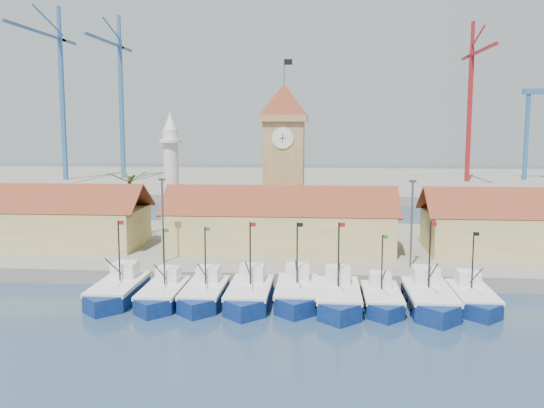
# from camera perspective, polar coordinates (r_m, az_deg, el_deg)

# --- Properties ---
(ground) EXTENTS (400.00, 400.00, 0.00)m
(ground) POSITION_cam_1_polar(r_m,az_deg,el_deg) (52.95, -0.65, -10.23)
(ground) COLOR #1C2C4A
(ground) RESTS_ON ground
(quay) EXTENTS (140.00, 32.00, 1.50)m
(quay) POSITION_cam_1_polar(r_m,az_deg,el_deg) (75.95, 1.02, -4.20)
(quay) COLOR gray
(quay) RESTS_ON ground
(terminal) EXTENTS (240.00, 80.00, 2.00)m
(terminal) POSITION_cam_1_polar(r_m,az_deg,el_deg) (161.01, 2.95, 2.07)
(terminal) COLOR gray
(terminal) RESTS_ON ground
(boat_0) EXTENTS (3.75, 10.26, 7.77)m
(boat_0) POSITION_cam_1_polar(r_m,az_deg,el_deg) (58.14, -14.38, -8.03)
(boat_0) COLOR navy
(boat_0) RESTS_ON ground
(boat_1) EXTENTS (3.45, 9.46, 7.16)m
(boat_1) POSITION_cam_1_polar(r_m,az_deg,el_deg) (56.38, -10.27, -8.47)
(boat_1) COLOR navy
(boat_1) RESTS_ON ground
(boat_2) EXTENTS (3.51, 9.62, 7.28)m
(boat_2) POSITION_cam_1_polar(r_m,az_deg,el_deg) (55.88, -6.42, -8.52)
(boat_2) COLOR navy
(boat_2) RESTS_ON ground
(boat_3) EXTENTS (3.76, 10.30, 7.80)m
(boat_3) POSITION_cam_1_polar(r_m,az_deg,el_deg) (55.19, -2.16, -8.63)
(boat_3) COLOR navy
(boat_3) RESTS_ON ground
(boat_4) EXTENTS (3.71, 10.16, 7.69)m
(boat_4) POSITION_cam_1_polar(r_m,az_deg,el_deg) (55.65, 2.32, -8.50)
(boat_4) COLOR navy
(boat_4) RESTS_ON ground
(boat_5) EXTENTS (3.83, 10.50, 7.95)m
(boat_5) POSITION_cam_1_polar(r_m,az_deg,el_deg) (54.49, 6.25, -8.86)
(boat_5) COLOR navy
(boat_5) RESTS_ON ground
(boat_6) EXTENTS (3.28, 9.00, 6.81)m
(boat_6) POSITION_cam_1_polar(r_m,az_deg,el_deg) (55.05, 10.32, -8.90)
(boat_6) COLOR navy
(boat_6) RESTS_ON ground
(boat_7) EXTENTS (3.91, 10.71, 8.10)m
(boat_7) POSITION_cam_1_polar(r_m,az_deg,el_deg) (55.50, 14.66, -8.75)
(boat_7) COLOR navy
(boat_7) RESTS_ON ground
(boat_8) EXTENTS (3.40, 9.31, 7.04)m
(boat_8) POSITION_cam_1_polar(r_m,az_deg,el_deg) (57.18, 18.43, -8.52)
(boat_8) COLOR navy
(boat_8) RESTS_ON ground
(hall_left) EXTENTS (31.20, 10.13, 7.61)m
(hall_left) POSITION_cam_1_polar(r_m,az_deg,el_deg) (80.14, -22.67, -1.81)
(hall_left) COLOR #DACB78
(hall_left) RESTS_ON quay
(hall_center) EXTENTS (27.04, 10.13, 7.61)m
(hall_center) POSITION_cam_1_polar(r_m,az_deg,el_deg) (71.42, 0.82, -2.30)
(hall_center) COLOR #DACB78
(hall_center) RESTS_ON quay
(clock_tower) EXTENTS (5.80, 5.80, 22.70)m
(clock_tower) POSITION_cam_1_polar(r_m,az_deg,el_deg) (76.48, 1.13, 4.36)
(clock_tower) COLOR tan
(clock_tower) RESTS_ON quay
(minaret) EXTENTS (3.00, 3.00, 16.30)m
(minaret) POSITION_cam_1_polar(r_m,az_deg,el_deg) (80.92, -9.46, 2.84)
(minaret) COLOR silver
(minaret) RESTS_ON quay
(palm_tree) EXTENTS (5.60, 5.03, 8.39)m
(palm_tree) POSITION_cam_1_polar(r_m,az_deg,el_deg) (80.73, -13.20, 0.25)
(palm_tree) COLOR brown
(palm_tree) RESTS_ON quay
(lamp_posts) EXTENTS (80.70, 0.25, 9.03)m
(lamp_posts) POSITION_cam_1_polar(r_m,az_deg,el_deg) (63.11, 0.79, -1.31)
(lamp_posts) COLOR #3F3F44
(lamp_posts) RESTS_ON quay
(crane_blue_far) EXTENTS (1.00, 37.78, 43.69)m
(crane_blue_far) POSITION_cam_1_polar(r_m,az_deg,el_deg) (164.41, -19.50, 10.72)
(crane_blue_far) COLOR #32649A
(crane_blue_far) RESTS_ON terminal
(crane_blue_near) EXTENTS (1.00, 33.49, 42.44)m
(crane_blue_near) POSITION_cam_1_polar(r_m,az_deg,el_deg) (165.65, -14.21, 10.53)
(crane_blue_near) COLOR #32649A
(crane_blue_near) RESTS_ON terminal
(crane_red_right) EXTENTS (1.00, 31.49, 39.15)m
(crane_red_right) POSITION_cam_1_polar(r_m,az_deg,el_deg) (158.40, 18.27, 9.82)
(crane_red_right) COLOR maroon
(crane_red_right) RESTS_ON terminal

